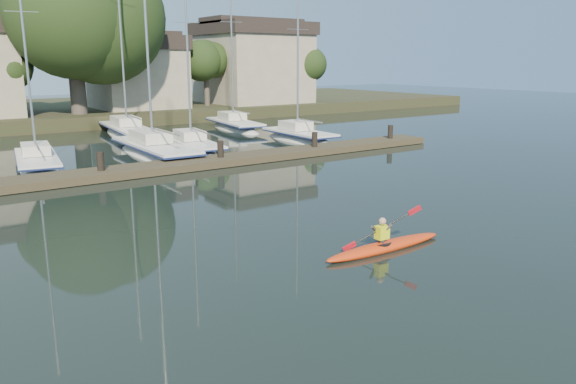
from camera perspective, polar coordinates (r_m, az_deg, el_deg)
ground at (r=15.75m, az=8.46°, el=-5.93°), size 160.00×160.00×0.00m
kayak at (r=15.81m, az=9.78°, el=-5.28°), size 4.17×0.91×1.33m
dock at (r=27.20m, az=-12.39°, el=2.50°), size 34.00×2.00×1.80m
sailboat_1 at (r=30.34m, az=-24.05°, el=2.02°), size 3.07×7.96×12.69m
sailboat_2 at (r=31.83m, az=-13.34°, el=3.24°), size 2.57×9.95×16.38m
sailboat_3 at (r=33.14m, az=-9.66°, el=3.83°), size 3.07×7.94×12.47m
sailboat_4 at (r=36.90m, az=1.14°, el=4.94°), size 2.36×7.28×12.28m
sailboat_6 at (r=40.73m, az=-15.88°, el=5.23°), size 3.44×10.94×17.11m
sailboat_7 at (r=43.25m, az=-5.43°, el=6.11°), size 3.42×8.71×13.67m
shore at (r=52.36m, az=-22.58°, el=10.18°), size 90.00×25.25×12.75m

